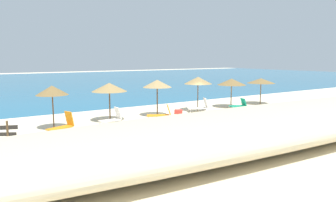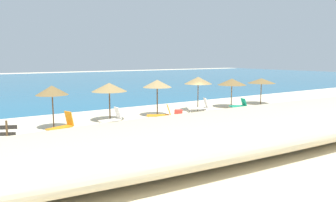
{
  "view_description": "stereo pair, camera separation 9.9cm",
  "coord_description": "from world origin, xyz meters",
  "px_view_note": "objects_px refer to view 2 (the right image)",
  "views": [
    {
      "loc": [
        -14.32,
        -17.81,
        4.31
      ],
      "look_at": [
        -1.78,
        1.25,
        1.15
      ],
      "focal_mm": 33.6,
      "sensor_mm": 36.0,
      "label": 1
    },
    {
      "loc": [
        -14.23,
        -17.87,
        4.31
      ],
      "look_at": [
        -1.78,
        1.25,
        1.15
      ],
      "focal_mm": 33.6,
      "sensor_mm": 36.0,
      "label": 2
    }
  ],
  "objects_px": {
    "beach_umbrella_2": "(157,84)",
    "cooler_box": "(178,112)",
    "wooden_signpost": "(7,135)",
    "lounge_chair_0": "(239,105)",
    "lounge_chair_1": "(112,118)",
    "beach_umbrella_3": "(198,80)",
    "lounge_chair_4": "(63,125)",
    "beach_umbrella_0": "(52,90)",
    "beach_umbrella_5": "(261,81)",
    "beach_umbrella_4": "(232,82)",
    "lounge_chair_3": "(200,107)",
    "beach_umbrella_1": "(109,87)",
    "lounge_chair_2": "(161,114)"
  },
  "relations": [
    {
      "from": "lounge_chair_1",
      "to": "lounge_chair_4",
      "type": "distance_m",
      "value": 3.16
    },
    {
      "from": "beach_umbrella_1",
      "to": "beach_umbrella_3",
      "type": "xyz_separation_m",
      "value": [
        7.63,
        -0.0,
        0.16
      ]
    },
    {
      "from": "lounge_chair_2",
      "to": "wooden_signpost",
      "type": "xyz_separation_m",
      "value": [
        -10.07,
        -3.62,
        0.59
      ]
    },
    {
      "from": "lounge_chair_0",
      "to": "lounge_chair_1",
      "type": "relative_size",
      "value": 1.01
    },
    {
      "from": "beach_umbrella_0",
      "to": "beach_umbrella_5",
      "type": "bearing_deg",
      "value": 0.07
    },
    {
      "from": "beach_umbrella_0",
      "to": "beach_umbrella_2",
      "type": "xyz_separation_m",
      "value": [
        7.48,
        0.16,
        0.06
      ]
    },
    {
      "from": "wooden_signpost",
      "to": "cooler_box",
      "type": "bearing_deg",
      "value": 43.08
    },
    {
      "from": "lounge_chair_0",
      "to": "wooden_signpost",
      "type": "distance_m",
      "value": 17.75
    },
    {
      "from": "wooden_signpost",
      "to": "cooler_box",
      "type": "height_order",
      "value": "wooden_signpost"
    },
    {
      "from": "lounge_chair_1",
      "to": "lounge_chair_4",
      "type": "xyz_separation_m",
      "value": [
        -3.15,
        -0.14,
        -0.05
      ]
    },
    {
      "from": "lounge_chair_3",
      "to": "cooler_box",
      "type": "xyz_separation_m",
      "value": [
        -1.88,
        0.3,
        -0.29
      ]
    },
    {
      "from": "beach_umbrella_3",
      "to": "lounge_chair_0",
      "type": "relative_size",
      "value": 1.91
    },
    {
      "from": "lounge_chair_1",
      "to": "cooler_box",
      "type": "xyz_separation_m",
      "value": [
        5.93,
        1.08,
        -0.32
      ]
    },
    {
      "from": "cooler_box",
      "to": "wooden_signpost",
      "type": "bearing_deg",
      "value": -158.98
    },
    {
      "from": "beach_umbrella_4",
      "to": "lounge_chair_4",
      "type": "bearing_deg",
      "value": -174.96
    },
    {
      "from": "beach_umbrella_5",
      "to": "lounge_chair_1",
      "type": "xyz_separation_m",
      "value": [
        -15.24,
        -1.05,
        -1.7
      ]
    },
    {
      "from": "beach_umbrella_0",
      "to": "beach_umbrella_5",
      "type": "distance_m",
      "value": 18.64
    },
    {
      "from": "lounge_chair_0",
      "to": "cooler_box",
      "type": "bearing_deg",
      "value": 90.35
    },
    {
      "from": "lounge_chair_1",
      "to": "cooler_box",
      "type": "height_order",
      "value": "lounge_chair_1"
    },
    {
      "from": "beach_umbrella_5",
      "to": "lounge_chair_3",
      "type": "height_order",
      "value": "beach_umbrella_5"
    },
    {
      "from": "lounge_chair_1",
      "to": "beach_umbrella_3",
      "type": "bearing_deg",
      "value": -84.36
    },
    {
      "from": "beach_umbrella_0",
      "to": "beach_umbrella_4",
      "type": "xyz_separation_m",
      "value": [
        14.99,
        0.14,
        -0.13
      ]
    },
    {
      "from": "beach_umbrella_0",
      "to": "lounge_chair_0",
      "type": "distance_m",
      "value": 14.62
    },
    {
      "from": "beach_umbrella_0",
      "to": "lounge_chair_1",
      "type": "xyz_separation_m",
      "value": [
        3.4,
        -1.02,
        -1.88
      ]
    },
    {
      "from": "beach_umbrella_5",
      "to": "lounge_chair_4",
      "type": "relative_size",
      "value": 1.52
    },
    {
      "from": "beach_umbrella_2",
      "to": "lounge_chair_4",
      "type": "height_order",
      "value": "beach_umbrella_2"
    },
    {
      "from": "beach_umbrella_2",
      "to": "cooler_box",
      "type": "bearing_deg",
      "value": -3.31
    },
    {
      "from": "lounge_chair_0",
      "to": "lounge_chair_4",
      "type": "height_order",
      "value": "lounge_chair_4"
    },
    {
      "from": "beach_umbrella_2",
      "to": "beach_umbrella_5",
      "type": "distance_m",
      "value": 11.16
    },
    {
      "from": "lounge_chair_0",
      "to": "lounge_chair_4",
      "type": "xyz_separation_m",
      "value": [
        -14.18,
        0.21,
        -0.02
      ]
    },
    {
      "from": "beach_umbrella_0",
      "to": "beach_umbrella_3",
      "type": "relative_size",
      "value": 0.95
    },
    {
      "from": "beach_umbrella_1",
      "to": "cooler_box",
      "type": "bearing_deg",
      "value": -2.68
    },
    {
      "from": "lounge_chair_1",
      "to": "cooler_box",
      "type": "relative_size",
      "value": 2.5
    },
    {
      "from": "beach_umbrella_3",
      "to": "lounge_chair_3",
      "type": "xyz_separation_m",
      "value": [
        -0.22,
        -0.56,
        -2.04
      ]
    },
    {
      "from": "lounge_chair_2",
      "to": "cooler_box",
      "type": "xyz_separation_m",
      "value": [
        2.27,
        1.12,
        -0.23
      ]
    },
    {
      "from": "beach_umbrella_4",
      "to": "lounge_chair_1",
      "type": "bearing_deg",
      "value": -174.27
    },
    {
      "from": "beach_umbrella_5",
      "to": "lounge_chair_0",
      "type": "relative_size",
      "value": 1.74
    },
    {
      "from": "lounge_chair_2",
      "to": "lounge_chair_4",
      "type": "bearing_deg",
      "value": 119.67
    },
    {
      "from": "beach_umbrella_2",
      "to": "lounge_chair_2",
      "type": "xyz_separation_m",
      "value": [
        -0.42,
        -1.22,
        -2.02
      ]
    },
    {
      "from": "cooler_box",
      "to": "beach_umbrella_3",
      "type": "bearing_deg",
      "value": 7.0
    },
    {
      "from": "lounge_chair_4",
      "to": "cooler_box",
      "type": "bearing_deg",
      "value": -104.17
    },
    {
      "from": "beach_umbrella_4",
      "to": "lounge_chair_0",
      "type": "relative_size",
      "value": 1.73
    },
    {
      "from": "lounge_chair_0",
      "to": "lounge_chair_4",
      "type": "relative_size",
      "value": 0.88
    },
    {
      "from": "beach_umbrella_3",
      "to": "cooler_box",
      "type": "height_order",
      "value": "beach_umbrella_3"
    },
    {
      "from": "beach_umbrella_5",
      "to": "lounge_chair_3",
      "type": "bearing_deg",
      "value": -177.93
    },
    {
      "from": "beach_umbrella_5",
      "to": "lounge_chair_1",
      "type": "relative_size",
      "value": 1.76
    },
    {
      "from": "beach_umbrella_2",
      "to": "lounge_chair_2",
      "type": "bearing_deg",
      "value": -108.93
    },
    {
      "from": "beach_umbrella_0",
      "to": "lounge_chair_1",
      "type": "distance_m",
      "value": 4.02
    },
    {
      "from": "beach_umbrella_0",
      "to": "cooler_box",
      "type": "height_order",
      "value": "beach_umbrella_0"
    },
    {
      "from": "beach_umbrella_5",
      "to": "lounge_chair_1",
      "type": "distance_m",
      "value": 15.37
    }
  ]
}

